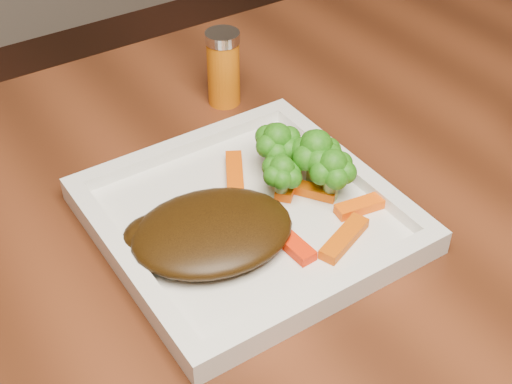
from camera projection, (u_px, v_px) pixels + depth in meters
plate at (247, 220)px, 0.69m from camera, size 0.27×0.27×0.01m
steak at (212, 231)px, 0.65m from camera, size 0.17×0.15×0.03m
broccoli_0 at (277, 145)px, 0.71m from camera, size 0.06×0.06×0.07m
broccoli_1 at (316, 158)px, 0.70m from camera, size 0.07×0.07×0.06m
broccoli_2 at (332, 174)px, 0.69m from camera, size 0.07×0.07×0.06m
broccoli_3 at (282, 174)px, 0.69m from camera, size 0.05×0.05×0.06m
carrot_0 at (344, 238)px, 0.65m from camera, size 0.07×0.04×0.01m
carrot_1 at (365, 205)px, 0.69m from camera, size 0.06×0.03×0.01m
carrot_2 at (288, 241)px, 0.65m from camera, size 0.02×0.06×0.01m
carrot_3 at (303, 148)px, 0.76m from camera, size 0.05×0.02×0.01m
carrot_4 at (235, 173)px, 0.73m from camera, size 0.05×0.06×0.01m
carrot_5 at (311, 190)px, 0.71m from camera, size 0.04×0.05×0.01m
carrot_6 at (289, 179)px, 0.72m from camera, size 0.06×0.05×0.01m
spice_shaker at (223, 68)px, 0.83m from camera, size 0.04×0.04×0.09m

